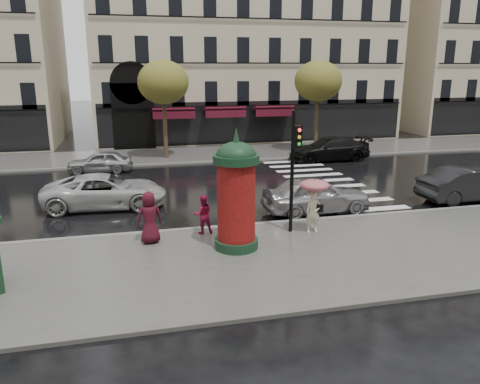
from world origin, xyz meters
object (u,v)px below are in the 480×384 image
object	(u,v)px
car_white	(105,191)
car_black	(329,149)
woman_red	(203,214)
man_burgundy	(149,218)
morris_column	(236,192)
traffic_light	(294,160)
woman_umbrella	(314,197)
car_darkgrey	(469,184)
car_silver	(316,195)
car_far_silver	(100,162)

from	to	relation	value
car_white	car_black	size ratio (longest dim) A/B	1.00
woman_red	man_burgundy	bearing A→B (deg)	11.85
morris_column	traffic_light	distance (m)	2.72
man_burgundy	car_black	xyz separation A→B (m)	(12.67, 13.15, -0.26)
woman_umbrella	morris_column	size ratio (longest dim) A/B	0.50
car_darkgrey	car_black	bearing A→B (deg)	10.39
car_silver	car_far_silver	xyz separation A→B (m)	(-9.57, 10.61, -0.15)
man_burgundy	traffic_light	distance (m)	5.59
morris_column	car_black	size ratio (longest dim) A/B	0.76
morris_column	car_far_silver	size ratio (longest dim) A/B	1.09
car_far_silver	car_white	bearing A→B (deg)	8.54
woman_red	woman_umbrella	bearing A→B (deg)	164.16
woman_umbrella	woman_red	size ratio (longest dim) A/B	1.42
man_burgundy	traffic_light	bearing A→B (deg)	167.91
car_white	car_black	bearing A→B (deg)	-57.83
woman_red	morris_column	bearing A→B (deg)	113.70
car_black	car_darkgrey	bearing A→B (deg)	13.87
man_burgundy	car_darkgrey	xyz separation A→B (m)	(15.02, 2.35, -0.25)
car_white	car_far_silver	bearing A→B (deg)	7.88
man_burgundy	car_far_silver	size ratio (longest dim) A/B	0.49
car_silver	car_far_silver	distance (m)	14.29
woman_red	car_white	xyz separation A→B (m)	(-3.70, 4.73, -0.10)
traffic_light	car_silver	xyz separation A→B (m)	(1.99, 2.48, -2.09)
woman_umbrella	car_silver	world-z (taller)	woman_umbrella
car_silver	woman_umbrella	bearing A→B (deg)	154.92
man_burgundy	car_darkgrey	distance (m)	15.21
traffic_light	car_white	xyz separation A→B (m)	(-6.99, 5.41, -2.13)
morris_column	man_burgundy	bearing A→B (deg)	157.82
woman_umbrella	car_white	xyz separation A→B (m)	(-7.75, 5.61, -0.75)
car_far_silver	woman_red	bearing A→B (deg)	23.22
man_burgundy	car_white	world-z (taller)	man_burgundy
woman_red	car_black	xyz separation A→B (m)	(10.68, 12.60, -0.07)
man_burgundy	woman_red	bearing A→B (deg)	-175.22
car_darkgrey	car_far_silver	size ratio (longest dim) A/B	1.27
woman_red	car_black	bearing A→B (deg)	-133.81
car_white	car_far_silver	world-z (taller)	car_white
woman_red	man_burgundy	xyz separation A→B (m)	(-1.99, -0.55, 0.19)
man_burgundy	car_white	distance (m)	5.55
woman_umbrella	car_black	size ratio (longest dim) A/B	0.38
car_black	car_white	bearing A→B (deg)	-59.74
woman_umbrella	man_burgundy	world-z (taller)	woman_umbrella
car_darkgrey	car_far_silver	bearing A→B (deg)	56.60
woman_umbrella	morris_column	bearing A→B (deg)	-165.29
car_far_silver	car_black	bearing A→B (deg)	94.85
car_far_silver	woman_umbrella	bearing A→B (deg)	36.25
morris_column	car_darkgrey	world-z (taller)	morris_column
car_black	morris_column	bearing A→B (deg)	-32.82
car_white	man_burgundy	bearing A→B (deg)	-158.51
man_burgundy	car_far_silver	xyz separation A→B (m)	(-2.31, 12.96, -0.40)
car_white	car_black	world-z (taller)	car_black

